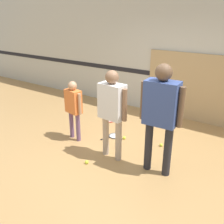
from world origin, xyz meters
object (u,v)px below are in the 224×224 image
at_px(person_student_right, 161,109).
at_px(racket_second_spare, 111,120).
at_px(person_student_left, 74,104).
at_px(tennis_ball_near_instructor, 87,162).
at_px(person_instructor, 112,106).
at_px(tennis_ball_stray_left, 161,145).
at_px(racket_spare_on_floor, 114,136).
at_px(tennis_ball_by_spare_racket, 124,138).

xyz_separation_m(person_student_right, racket_second_spare, (-1.86, 1.34, -1.12)).
bearing_deg(racket_second_spare, person_student_right, -167.63).
bearing_deg(person_student_left, tennis_ball_near_instructor, -25.28).
height_order(person_student_left, person_student_right, person_student_right).
distance_m(person_student_right, tennis_ball_near_instructor, 1.64).
bearing_deg(person_instructor, tennis_ball_stray_left, 60.04).
bearing_deg(person_instructor, racket_spare_on_floor, 126.29).
xyz_separation_m(person_student_left, racket_second_spare, (0.06, 1.23, -0.77)).
bearing_deg(person_instructor, racket_second_spare, 130.31).
xyz_separation_m(person_student_left, tennis_ball_stray_left, (1.65, 0.72, -0.74)).
bearing_deg(person_instructor, person_student_left, 176.65).
bearing_deg(tennis_ball_stray_left, tennis_ball_near_instructor, -122.50).
bearing_deg(racket_spare_on_floor, person_student_right, 88.90).
bearing_deg(tennis_ball_by_spare_racket, tennis_ball_near_instructor, -93.16).
bearing_deg(person_student_left, racket_spare_on_floor, 52.04).
distance_m(racket_spare_on_floor, racket_second_spare, 0.90).
bearing_deg(tennis_ball_near_instructor, person_student_right, 24.00).
bearing_deg(person_instructor, tennis_ball_by_spare_racket, 108.51).
bearing_deg(person_student_right, racket_second_spare, -38.38).
bearing_deg(person_student_left, tennis_ball_by_spare_racket, 44.01).
height_order(racket_second_spare, tennis_ball_stray_left, tennis_ball_stray_left).
bearing_deg(person_student_left, person_student_right, 8.20).
distance_m(person_student_left, racket_spare_on_floor, 1.13).
xyz_separation_m(person_instructor, racket_second_spare, (-0.99, 1.39, -1.00)).
bearing_deg(tennis_ball_near_instructor, tennis_ball_stray_left, 57.50).
bearing_deg(tennis_ball_by_spare_racket, racket_spare_on_floor, -174.86).
relative_size(person_student_right, tennis_ball_by_spare_racket, 27.70).
distance_m(racket_spare_on_floor, tennis_ball_stray_left, 1.04).
relative_size(person_instructor, person_student_right, 0.89).
bearing_deg(person_student_right, person_student_left, -5.82).
bearing_deg(racket_spare_on_floor, tennis_ball_stray_left, 125.24).
distance_m(person_instructor, tennis_ball_near_instructor, 1.10).
distance_m(person_instructor, tennis_ball_stray_left, 1.44).
height_order(person_instructor, tennis_ball_stray_left, person_instructor).
xyz_separation_m(tennis_ball_near_instructor, tennis_ball_by_spare_racket, (0.06, 1.16, 0.00)).
relative_size(person_instructor, racket_second_spare, 3.45).
height_order(person_student_left, racket_second_spare, person_student_left).
xyz_separation_m(person_instructor, tennis_ball_near_instructor, (-0.24, -0.45, -0.98)).
height_order(person_student_left, tennis_ball_by_spare_racket, person_student_left).
bearing_deg(tennis_ball_stray_left, person_student_right, -71.62).
distance_m(racket_second_spare, tennis_ball_by_spare_racket, 1.06).
relative_size(racket_spare_on_floor, tennis_ball_near_instructor, 7.48).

